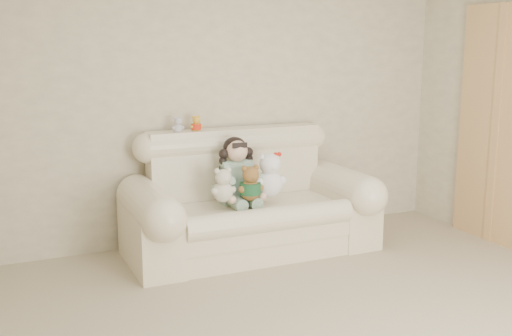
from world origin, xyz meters
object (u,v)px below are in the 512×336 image
object	(u,v)px
seated_child	(237,170)
brown_teddy	(250,180)
white_cat	(270,170)
cream_teddy	(223,182)
sofa	(251,193)

from	to	relation	value
seated_child	brown_teddy	world-z (taller)	seated_child
seated_child	brown_teddy	distance (m)	0.25
white_cat	brown_teddy	bearing A→B (deg)	-153.91
brown_teddy	white_cat	size ratio (longest dim) A/B	0.77
cream_teddy	brown_teddy	bearing A→B (deg)	11.77
cream_teddy	white_cat	bearing A→B (deg)	24.38
seated_child	white_cat	xyz separation A→B (m)	(0.22, -0.19, 0.02)
sofa	white_cat	bearing A→B (deg)	-42.61
cream_teddy	sofa	bearing A→B (deg)	44.70
seated_child	cream_teddy	distance (m)	0.29
brown_teddy	cream_teddy	xyz separation A→B (m)	(-0.22, 0.04, -0.01)
seated_child	cream_teddy	size ratio (longest dim) A/B	1.76
seated_child	white_cat	world-z (taller)	seated_child
seated_child	brown_teddy	size ratio (longest dim) A/B	1.68
sofa	seated_child	world-z (taller)	sofa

